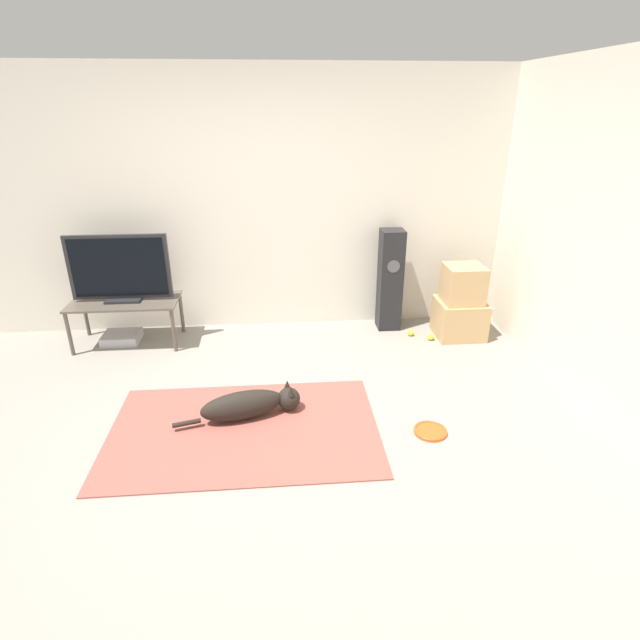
# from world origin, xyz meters

# --- Properties ---
(ground_plane) EXTENTS (12.00, 12.00, 0.00)m
(ground_plane) POSITION_xyz_m (0.00, 0.00, 0.00)
(ground_plane) COLOR gray
(wall_back) EXTENTS (8.00, 0.06, 2.55)m
(wall_back) POSITION_xyz_m (0.00, 2.10, 1.27)
(wall_back) COLOR silver
(wall_back) RESTS_ON ground_plane
(area_rug) EXTENTS (1.95, 1.23, 0.01)m
(area_rug) POSITION_xyz_m (-0.02, 0.15, 0.01)
(area_rug) COLOR #934C42
(area_rug) RESTS_ON ground_plane
(dog) EXTENTS (0.94, 0.35, 0.23)m
(dog) POSITION_xyz_m (0.02, 0.30, 0.12)
(dog) COLOR black
(dog) RESTS_ON area_rug
(frisbee) EXTENTS (0.24, 0.24, 0.03)m
(frisbee) POSITION_xyz_m (1.32, 0.00, 0.01)
(frisbee) COLOR #DB511E
(frisbee) RESTS_ON ground_plane
(cardboard_box_lower) EXTENTS (0.47, 0.44, 0.38)m
(cardboard_box_lower) POSITION_xyz_m (2.08, 1.61, 0.19)
(cardboard_box_lower) COLOR tan
(cardboard_box_lower) RESTS_ON ground_plane
(cardboard_box_upper) EXTENTS (0.37, 0.35, 0.37)m
(cardboard_box_upper) POSITION_xyz_m (2.07, 1.59, 0.56)
(cardboard_box_upper) COLOR tan
(cardboard_box_upper) RESTS_ON cardboard_box_lower
(floor_speaker) EXTENTS (0.23, 0.24, 1.05)m
(floor_speaker) POSITION_xyz_m (1.41, 1.87, 0.52)
(floor_speaker) COLOR black
(floor_speaker) RESTS_ON ground_plane
(tv_stand) EXTENTS (1.02, 0.51, 0.45)m
(tv_stand) POSITION_xyz_m (-1.23, 1.71, 0.40)
(tv_stand) COLOR brown
(tv_stand) RESTS_ON ground_plane
(tv) EXTENTS (0.93, 0.20, 0.64)m
(tv) POSITION_xyz_m (-1.23, 1.72, 0.77)
(tv) COLOR #232326
(tv) RESTS_ON tv_stand
(tennis_ball_by_boxes) EXTENTS (0.07, 0.07, 0.07)m
(tennis_ball_by_boxes) POSITION_xyz_m (1.59, 1.63, 0.03)
(tennis_ball_by_boxes) COLOR #C6E033
(tennis_ball_by_boxes) RESTS_ON ground_plane
(tennis_ball_near_speaker) EXTENTS (0.07, 0.07, 0.07)m
(tennis_ball_near_speaker) POSITION_xyz_m (1.77, 1.51, 0.03)
(tennis_ball_near_speaker) COLOR #C6E033
(tennis_ball_near_speaker) RESTS_ON ground_plane
(game_console) EXTENTS (0.35, 0.30, 0.09)m
(game_console) POSITION_xyz_m (-1.32, 1.75, 0.04)
(game_console) COLOR #B7B7BC
(game_console) RESTS_ON ground_plane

